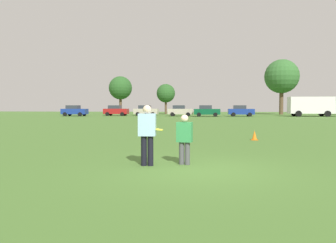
# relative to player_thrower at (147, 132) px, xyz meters

# --- Properties ---
(ground_plane) EXTENTS (175.61, 175.61, 0.00)m
(ground_plane) POSITION_rel_player_thrower_xyz_m (1.47, -0.46, -0.97)
(ground_plane) COLOR #47702D
(player_thrower) EXTENTS (0.49, 0.29, 1.72)m
(player_thrower) POSITION_rel_player_thrower_xyz_m (0.00, 0.00, 0.00)
(player_thrower) COLOR black
(player_thrower) RESTS_ON ground
(player_defender) EXTENTS (0.47, 0.32, 1.44)m
(player_defender) POSITION_rel_player_thrower_xyz_m (1.04, 0.29, -0.16)
(player_defender) COLOR #4C4C51
(player_defender) RESTS_ON ground
(frisbee) EXTENTS (0.27, 0.27, 0.06)m
(frisbee) POSITION_rel_player_thrower_xyz_m (0.31, 0.13, 0.06)
(frisbee) COLOR yellow
(traffic_cone) EXTENTS (0.32, 0.32, 0.48)m
(traffic_cone) POSITION_rel_player_thrower_xyz_m (4.14, 7.45, -0.74)
(traffic_cone) COLOR #D8590C
(traffic_cone) RESTS_ON ground
(parked_car_near_left) EXTENTS (4.21, 2.24, 1.82)m
(parked_car_near_left) POSITION_rel_player_thrower_xyz_m (-19.95, 43.95, -0.04)
(parked_car_near_left) COLOR navy
(parked_car_near_left) RESTS_ON ground
(parked_car_mid_left) EXTENTS (4.21, 2.24, 1.82)m
(parked_car_mid_left) POSITION_rel_player_thrower_xyz_m (-13.46, 46.48, -0.04)
(parked_car_mid_left) COLOR maroon
(parked_car_mid_left) RESTS_ON ground
(parked_car_center) EXTENTS (4.21, 2.24, 1.82)m
(parked_car_center) POSITION_rel_player_thrower_xyz_m (-8.22, 46.83, -0.04)
(parked_car_center) COLOR #B7AD99
(parked_car_center) RESTS_ON ground
(parked_car_mid_right) EXTENTS (4.21, 2.24, 1.82)m
(parked_car_mid_right) POSITION_rel_player_thrower_xyz_m (-2.15, 45.62, -0.04)
(parked_car_mid_right) COLOR #B7AD99
(parked_car_mid_right) RESTS_ON ground
(parked_car_near_right) EXTENTS (4.21, 2.24, 1.82)m
(parked_car_near_right) POSITION_rel_player_thrower_xyz_m (2.26, 44.10, -0.04)
(parked_car_near_right) COLOR #0C4C2D
(parked_car_near_right) RESTS_ON ground
(parked_car_far_right) EXTENTS (4.21, 2.24, 1.82)m
(parked_car_far_right) POSITION_rel_player_thrower_xyz_m (7.82, 45.42, -0.04)
(parked_car_far_right) COLOR navy
(parked_car_far_right) RESTS_ON ground
(box_truck) EXTENTS (8.52, 3.06, 3.18)m
(box_truck) POSITION_rel_player_thrower_xyz_m (19.65, 46.01, 0.79)
(box_truck) COLOR white
(box_truck) RESTS_ON ground
(tree_west_oak) EXTENTS (4.98, 4.98, 8.10)m
(tree_west_oak) POSITION_rel_player_thrower_xyz_m (-16.02, 59.86, 4.60)
(tree_west_oak) COLOR brown
(tree_west_oak) RESTS_ON ground
(tree_west_maple) EXTENTS (3.88, 3.88, 6.31)m
(tree_west_maple) POSITION_rel_player_thrower_xyz_m (-6.06, 58.73, 3.37)
(tree_west_maple) COLOR brown
(tree_west_maple) RESTS_ON ground
(tree_center_elm) EXTENTS (6.80, 6.80, 11.05)m
(tree_center_elm) POSITION_rel_player_thrower_xyz_m (17.36, 58.65, 6.63)
(tree_center_elm) COLOR brown
(tree_center_elm) RESTS_ON ground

